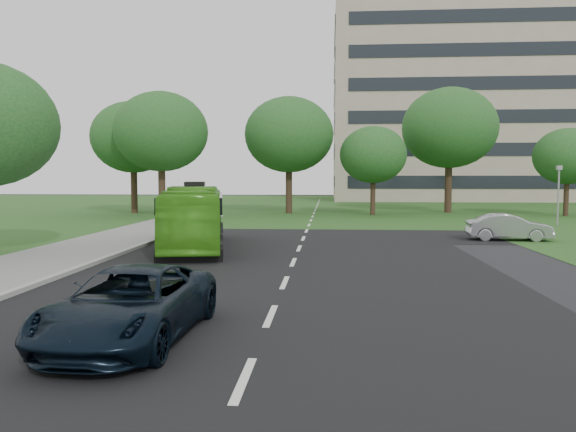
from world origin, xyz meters
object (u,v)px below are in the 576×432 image
object	(u,v)px
tree_park_c	(373,155)
tree_park_d	(449,128)
sedan	(508,227)
camera_pole	(559,187)
suv	(131,304)
tree_park_f	(133,137)
tree_park_b	(289,135)
bus	(194,217)
office_building	(479,109)
tree_park_e	(568,156)
tree_park_a	(161,132)

from	to	relation	value
tree_park_c	tree_park_d	world-z (taller)	tree_park_d
sedan	camera_pole	bearing A→B (deg)	-28.97
tree_park_d	suv	bearing A→B (deg)	-109.66
tree_park_d	sedan	xyz separation A→B (m)	(-1.59, -21.95, -6.75)
tree_park_c	camera_pole	world-z (taller)	tree_park_c
tree_park_d	tree_park_f	distance (m)	27.48
tree_park_b	bus	bearing A→B (deg)	-95.94
sedan	suv	bearing A→B (deg)	149.34
office_building	tree_park_c	size ratio (longest dim) A/B	5.49
tree_park_b	bus	size ratio (longest dim) A/B	1.02
office_building	sedan	size ratio (longest dim) A/B	9.96
office_building	suv	size ratio (longest dim) A/B	8.00
tree_park_c	tree_park_d	distance (m)	8.16
tree_park_c	tree_park_d	size ratio (longest dim) A/B	0.67
office_building	tree_park_c	distance (m)	38.50
tree_park_e	suv	bearing A→B (deg)	-122.24
sedan	tree_park_f	bearing A→B (deg)	58.03
tree_park_c	sedan	bearing A→B (deg)	-73.89
tree_park_c	tree_park_f	world-z (taller)	tree_park_f
tree_park_d	bus	bearing A→B (deg)	-122.29
tree_park_d	office_building	bearing A→B (deg)	71.25
sedan	camera_pole	distance (m)	10.70
tree_park_a	suv	bearing A→B (deg)	-74.13
tree_park_b	suv	size ratio (longest dim) A/B	2.00
tree_park_e	sedan	size ratio (longest dim) A/B	1.75
tree_park_a	tree_park_b	size ratio (longest dim) A/B	0.99
office_building	tree_park_f	bearing A→B (deg)	-138.70
tree_park_b	tree_park_d	size ratio (longest dim) A/B	0.91
tree_park_e	tree_park_f	xyz separation A→B (m)	(-35.86, 0.83, 1.75)
tree_park_e	tree_park_f	size ratio (longest dim) A/B	0.73
tree_park_f	camera_pole	bearing A→B (deg)	-17.96
tree_park_a	tree_park_b	xyz separation A→B (m)	(9.93, 4.09, 0.01)
office_building	tree_park_b	world-z (taller)	office_building
sedan	tree_park_d	bearing A→B (deg)	0.37
tree_park_c	sedan	xyz separation A→B (m)	(5.28, -18.28, -4.29)
bus	tree_park_e	bearing A→B (deg)	30.82
tree_park_f	suv	distance (m)	39.68
tree_park_a	tree_park_f	xyz separation A→B (m)	(-3.44, 3.25, -0.20)
tree_park_c	bus	distance (m)	24.54
tree_park_b	bus	world-z (taller)	tree_park_b
office_building	tree_park_c	world-z (taller)	office_building
tree_park_e	tree_park_f	world-z (taller)	tree_park_f
tree_park_b	camera_pole	xyz separation A→B (m)	(18.16, -11.05, -4.24)
office_building	tree_park_d	world-z (taller)	office_building
tree_park_f	office_building	bearing A→B (deg)	41.30
tree_park_f	tree_park_e	bearing A→B (deg)	-1.33
tree_park_a	tree_park_c	distance (m)	17.28
tree_park_b	tree_park_f	xyz separation A→B (m)	(-13.37, -0.83, -0.20)
tree_park_a	tree_park_f	world-z (taller)	tree_park_a
tree_park_e	sedan	world-z (taller)	tree_park_e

